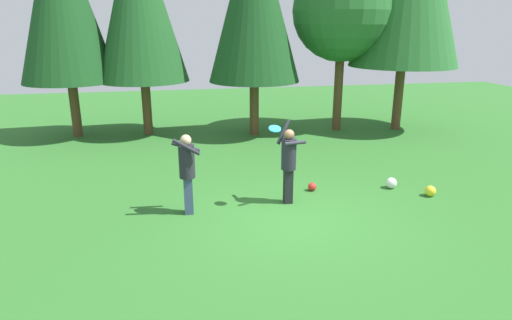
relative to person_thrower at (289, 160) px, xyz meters
name	(u,v)px	position (x,y,z in m)	size (l,w,h in m)	color
ground_plane	(293,218)	(-0.12, -0.85, -1.05)	(40.00, 40.00, 0.00)	#2D6B28
person_thrower	(289,160)	(0.00, 0.00, 0.00)	(0.65, 0.65, 1.94)	black
person_catcher	(187,167)	(-2.30, -0.17, 0.02)	(0.61, 0.48, 1.78)	#38476B
frisbee	(275,129)	(-0.38, -0.18, 0.78)	(0.28, 0.27, 0.11)	#2393D1
ball_red	(312,187)	(0.80, 0.62, -0.95)	(0.21, 0.21, 0.21)	red
ball_yellow	(430,191)	(3.49, -0.28, -0.92)	(0.26, 0.26, 0.26)	yellow
ball_white	(391,183)	(2.82, 0.40, -0.91)	(0.28, 0.28, 0.28)	white
tree_right	(343,11)	(3.83, 6.88, 3.39)	(3.69, 3.69, 6.31)	brown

